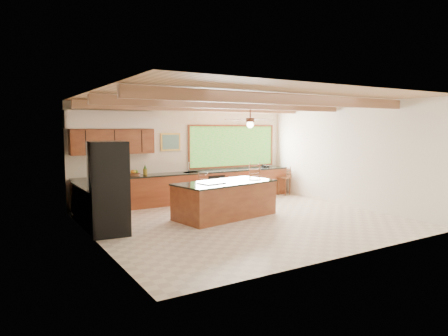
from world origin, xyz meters
TOP-DOWN VIEW (x-y plane):
  - ground at (0.00, 0.00)m, footprint 7.20×7.20m
  - room_shell at (-0.17, 0.65)m, footprint 7.27×6.54m
  - counter_run at (-0.82, 2.52)m, footprint 7.12×3.10m
  - island at (-0.21, 0.58)m, footprint 2.78×1.66m
  - refrigerator at (-3.22, 0.40)m, footprint 0.85×0.83m
  - bar_stool_a at (0.10, 2.33)m, footprint 0.44×0.44m
  - bar_stool_b at (1.97, 2.39)m, footprint 0.51×0.51m
  - bar_stool_c at (1.99, 2.40)m, footprint 0.44×0.44m
  - bar_stool_d at (3.30, 2.40)m, footprint 0.44×0.44m

SIDE VIEW (x-z plane):
  - ground at x=0.00m, z-range 0.00..0.00m
  - island at x=-0.21m, z-range -0.01..0.92m
  - counter_run at x=-0.82m, z-range -0.15..1.07m
  - bar_stool_a at x=0.10m, z-range 0.09..1.06m
  - bar_stool_d at x=3.30m, z-range 0.09..1.06m
  - bar_stool_c at x=1.99m, z-range 0.09..1.07m
  - bar_stool_b at x=1.97m, z-range 0.11..1.30m
  - refrigerator at x=-3.22m, z-range 0.00..2.00m
  - room_shell at x=-0.17m, z-range 0.70..3.72m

